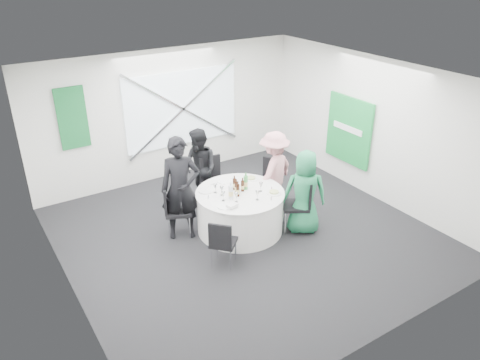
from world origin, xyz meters
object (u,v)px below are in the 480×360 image
banquet_table (240,211)px  person_woman_green (305,192)px  green_water_bottle (246,183)px  chair_back (213,178)px  clear_water_bottle (231,192)px  chair_front_left (222,241)px  chair_back_right (269,178)px  person_man_back (200,169)px  person_woman_pink (274,171)px  chair_back_left (173,207)px  person_man_back_left (181,189)px  chair_front_right (301,201)px

banquet_table → person_woman_green: 1.19m
person_woman_green → banquet_table: bearing=-0.0°
green_water_bottle → person_woman_green: bearing=-40.9°
chair_back → clear_water_bottle: clear_water_bottle is taller
chair_back → chair_front_left: size_ratio=1.20×
banquet_table → chair_front_left: 1.15m
clear_water_bottle → chair_back_right: bearing=26.3°
person_man_back → person_woman_pink: person_man_back is taller
person_man_back → clear_water_bottle: bearing=-11.5°
chair_back_right → chair_front_left: bearing=-82.0°
chair_back → chair_back_left: (-1.11, -0.55, -0.03)m
person_woman_pink → clear_water_bottle: bearing=0.7°
clear_water_bottle → person_woman_pink: bearing=20.4°
person_man_back → green_water_bottle: person_man_back is taller
person_man_back_left → green_water_bottle: size_ratio=5.91×
banquet_table → chair_back_right: 1.16m
chair_back_left → clear_water_bottle: clear_water_bottle is taller
chair_front_left → clear_water_bottle: (0.58, 0.68, 0.39)m
chair_front_left → chair_back: bearing=-69.1°
chair_back_left → person_woman_green: size_ratio=0.63×
person_man_back_left → person_woman_green: (1.88, -1.02, -0.15)m
green_water_bottle → chair_front_left: bearing=-139.8°
chair_back_right → person_man_back_left: (-1.97, -0.13, 0.37)m
chair_back → chair_front_right: (0.87, -1.61, -0.01)m
chair_front_right → clear_water_bottle: bearing=-79.7°
chair_back → clear_water_bottle: bearing=-102.1°
chair_back_left → person_man_back_left: bearing=-103.8°
chair_front_left → clear_water_bottle: bearing=-83.9°
banquet_table → clear_water_bottle: size_ratio=5.05×
person_woman_green → green_water_bottle: size_ratio=4.93×
green_water_bottle → clear_water_bottle: (-0.41, -0.16, -0.00)m
person_woman_pink → clear_water_bottle: (-1.25, -0.46, 0.10)m
chair_back_right → person_man_back: (-1.17, 0.69, 0.23)m
chair_back_right → person_woman_pink: bearing=-36.8°
banquet_table → chair_front_left: size_ratio=1.84×
chair_back_right → person_man_back_left: bearing=-113.4°
chair_front_left → person_woman_pink: 2.18m
clear_water_bottle → person_man_back_left: bearing=143.9°
chair_back_right → person_man_back: person_man_back is taller
chair_back_left → green_water_bottle: green_water_bottle is taller
chair_back_left → chair_front_right: (1.98, -1.06, 0.02)m
chair_back → chair_back_left: bearing=-151.1°
chair_front_left → person_woman_green: (1.77, 0.16, 0.27)m
person_man_back_left → banquet_table: bearing=0.0°
green_water_bottle → banquet_table: bearing=-161.1°
chair_front_left → chair_back_right: bearing=-98.0°
person_woman_green → green_water_bottle: 1.04m
person_woman_pink → green_water_bottle: person_woman_pink is taller
chair_back_right → chair_front_right: 1.10m
chair_back_right → person_woman_pink: size_ratio=0.60×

